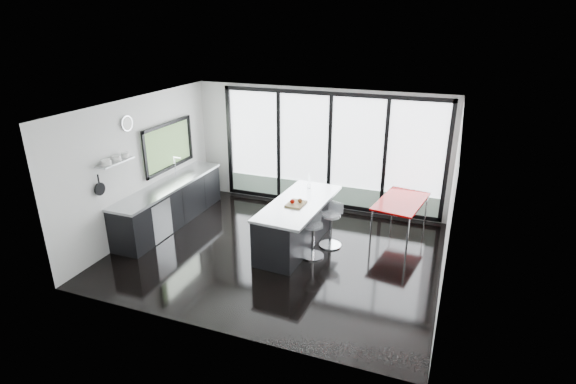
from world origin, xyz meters
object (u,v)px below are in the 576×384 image
at_px(bar_stool_far, 331,230).
at_px(red_table, 400,218).
at_px(bar_stool_near, 313,240).
at_px(island, 295,223).

bearing_deg(bar_stool_far, red_table, 58.80).
bearing_deg(red_table, bar_stool_far, -141.04).
bearing_deg(red_table, bar_stool_near, -132.87).
distance_m(bar_stool_near, bar_stool_far, 0.57).
xyz_separation_m(bar_stool_near, bar_stool_far, (0.20, 0.53, 0.01)).
distance_m(bar_stool_near, red_table, 2.05).
relative_size(island, bar_stool_far, 3.39).
xyz_separation_m(island, bar_stool_far, (0.66, 0.21, -0.13)).
bearing_deg(bar_stool_near, red_table, 23.67).
xyz_separation_m(bar_stool_near, red_table, (1.39, 1.50, 0.05)).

